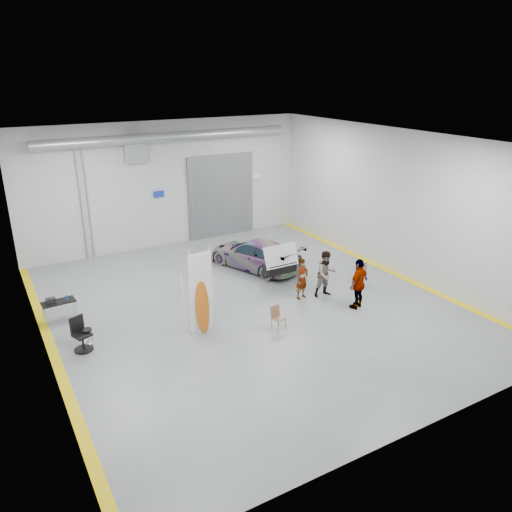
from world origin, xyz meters
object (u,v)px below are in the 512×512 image
sedan_car (255,254)px  folding_chair_near (278,322)px  person_c (359,284)px  office_chair (82,336)px  shop_stool (88,338)px  person_b (326,274)px  surfboard_display (201,299)px  work_table (56,302)px  person_a (302,278)px  folding_chair_far (360,279)px

sedan_car → folding_chair_near: (-2.06, -5.17, -0.39)m
person_c → office_chair: size_ratio=1.75×
person_c → shop_stool: size_ratio=2.91×
person_b → surfboard_display: (-5.27, -0.25, 0.30)m
office_chair → shop_stool: bearing=-12.7°
surfboard_display → folding_chair_near: bearing=-29.9°
sedan_car → surfboard_display: bearing=23.8°
work_table → shop_stool: bearing=-78.5°
sedan_car → person_c: bearing=84.5°
surfboard_display → shop_stool: (-3.50, 0.86, -0.88)m
person_c → folding_chair_near: size_ratio=2.36×
work_table → office_chair: (0.32, -2.42, -0.21)m
person_a → surfboard_display: bearing=170.3°
person_b → person_c: person_c is taller
shop_stool → work_table: size_ratio=0.58×
person_a → person_b: size_ratio=0.89×
person_b → work_table: person_b is taller
folding_chair_near → person_a: bearing=28.1°
surfboard_display → folding_chair_near: size_ratio=3.68×
person_c → shop_stool: person_c is taller
person_b → person_a: bearing=169.2°
shop_stool → office_chair: (-0.17, -0.02, 0.15)m
surfboard_display → sedan_car: bearing=38.6°
folding_chair_near → shop_stool: 6.11m
person_a → work_table: bearing=145.3°
person_c → surfboard_display: surfboard_display is taller
surfboard_display → folding_chair_far: (7.09, 0.35, -0.92)m
person_b → person_c: (0.39, -1.41, 0.05)m
folding_chair_far → person_c: bearing=-91.1°
person_a → folding_chair_far: bearing=-20.4°
office_chair → folding_chair_near: bearing=-38.3°
person_a → shop_stool: (-7.86, 0.33, -0.48)m
folding_chair_near → shop_stool: size_ratio=1.23×
folding_chair_near → office_chair: size_ratio=0.74×
sedan_car → office_chair: bearing=2.6°
person_a → folding_chair_far: (2.73, -0.18, -0.52)m
surfboard_display → office_chair: bearing=162.6°
person_c → work_table: size_ratio=1.68×
sedan_car → shop_stool: sedan_car is taller
person_b → office_chair: (-8.94, 0.58, -0.43)m
sedan_car → office_chair: 8.65m
folding_chair_near → folding_chair_far: size_ratio=0.89×
person_c → folding_chair_far: size_ratio=2.10×
person_a → person_b: (0.91, -0.28, 0.10)m
folding_chair_far → work_table: (-11.08, 2.91, 0.41)m
surfboard_display → work_table: (-3.99, 3.26, -0.51)m
sedan_car → work_table: 8.38m
person_a → office_chair: size_ratio=1.47×
shop_stool → work_table: 2.48m
person_c → folding_chair_near: bearing=-20.6°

